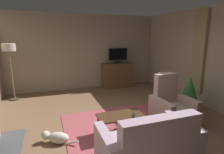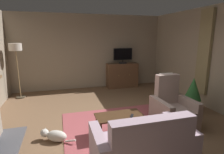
% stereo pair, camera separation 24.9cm
% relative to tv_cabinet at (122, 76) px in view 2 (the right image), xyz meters
% --- Properties ---
extents(ground_plane, '(6.35, 7.50, 0.04)m').
position_rel_tv_cabinet_xyz_m(ground_plane, '(-1.23, -3.15, -0.48)').
color(ground_plane, brown).
extents(wall_back, '(6.35, 0.10, 2.83)m').
position_rel_tv_cabinet_xyz_m(wall_back, '(-1.23, 0.35, 0.96)').
color(wall_back, gray).
rests_on(wall_back, ground_plane).
extents(curtain_panel_far, '(0.10, 0.44, 2.38)m').
position_rel_tv_cabinet_xyz_m(curtain_panel_far, '(1.58, -2.49, 1.10)').
color(curtain_panel_far, '#8E7F56').
extents(rug_central, '(2.68, 2.03, 0.01)m').
position_rel_tv_cabinet_xyz_m(rug_central, '(-1.06, -3.11, -0.46)').
color(rug_central, '#9E474C').
rests_on(rug_central, ground_plane).
extents(tv_cabinet, '(1.22, 0.46, 0.97)m').
position_rel_tv_cabinet_xyz_m(tv_cabinet, '(0.00, 0.00, 0.00)').
color(tv_cabinet, '#402A1C').
rests_on(tv_cabinet, ground_plane).
extents(television, '(0.75, 0.20, 0.60)m').
position_rel_tv_cabinet_xyz_m(television, '(-0.00, -0.05, 0.82)').
color(television, black).
rests_on(television, tv_cabinet).
extents(coffee_table, '(0.98, 0.49, 0.43)m').
position_rel_tv_cabinet_xyz_m(coffee_table, '(-1.27, -3.45, -0.09)').
color(coffee_table, '#422B19').
rests_on(coffee_table, ground_plane).
extents(tv_remote, '(0.12, 0.17, 0.02)m').
position_rel_tv_cabinet_xyz_m(tv_remote, '(-1.04, -3.59, -0.02)').
color(tv_remote, black).
rests_on(tv_remote, coffee_table).
extents(sofa_floral, '(1.49, 0.85, 0.97)m').
position_rel_tv_cabinet_xyz_m(sofa_floral, '(-1.25, -4.54, -0.13)').
color(sofa_floral, '#AD93A3').
rests_on(sofa_floral, ground_plane).
extents(armchair_in_far_corner, '(0.82, 0.87, 1.15)m').
position_rel_tv_cabinet_xyz_m(armchair_in_far_corner, '(0.05, -3.37, -0.11)').
color(armchair_in_far_corner, '#A3897F').
rests_on(armchair_in_far_corner, ground_plane).
extents(potted_plant_on_hearth_side, '(0.45, 0.45, 0.95)m').
position_rel_tv_cabinet_xyz_m(potted_plant_on_hearth_side, '(0.97, -2.91, 0.08)').
color(potted_plant_on_hearth_side, beige).
rests_on(potted_plant_on_hearth_side, ground_plane).
extents(cat, '(0.67, 0.45, 0.24)m').
position_rel_tv_cabinet_xyz_m(cat, '(-2.56, -3.35, -0.35)').
color(cat, beige).
rests_on(cat, ground_plane).
extents(floor_lamp, '(0.38, 0.38, 1.80)m').
position_rel_tv_cabinet_xyz_m(floor_lamp, '(-3.70, -0.31, 1.04)').
color(floor_lamp, '#4C4233').
rests_on(floor_lamp, ground_plane).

